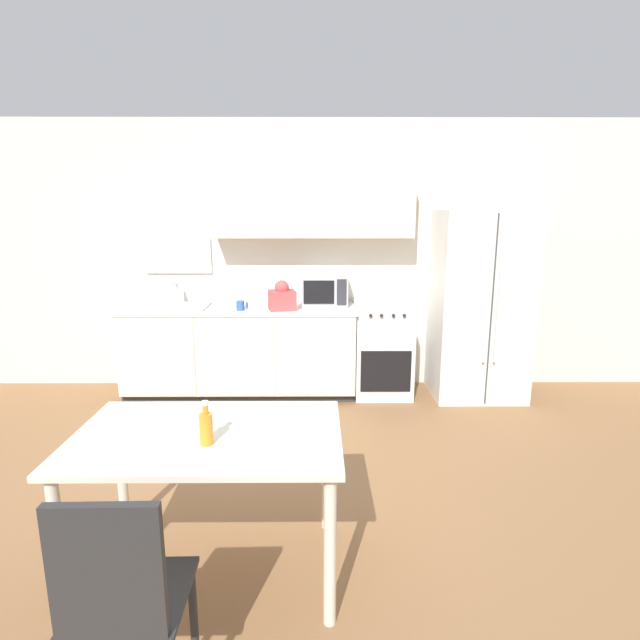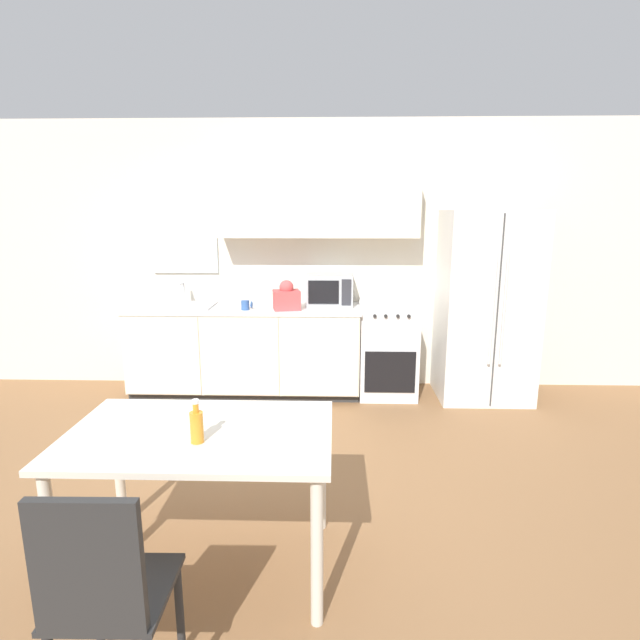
{
  "view_description": "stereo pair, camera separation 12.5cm",
  "coord_description": "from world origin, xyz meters",
  "px_view_note": "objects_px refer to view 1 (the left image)",
  "views": [
    {
      "loc": [
        0.37,
        -2.94,
        1.81
      ],
      "look_at": [
        0.39,
        0.54,
        1.05
      ],
      "focal_mm": 28.0,
      "sensor_mm": 36.0,
      "label": 1
    },
    {
      "loc": [
        0.49,
        -2.94,
        1.81
      ],
      "look_at": [
        0.39,
        0.54,
        1.05
      ],
      "focal_mm": 28.0,
      "sensor_mm": 36.0,
      "label": 2
    }
  ],
  "objects_px": {
    "coffee_mug": "(241,305)",
    "dining_table": "(209,452)",
    "oven_range": "(382,349)",
    "refrigerator": "(479,305)",
    "dining_chair_near": "(120,594)",
    "drink_bottle": "(206,427)",
    "microwave": "(324,289)"
  },
  "relations": [
    {
      "from": "coffee_mug",
      "to": "dining_table",
      "type": "bearing_deg",
      "value": -85.56
    },
    {
      "from": "oven_range",
      "to": "dining_table",
      "type": "xyz_separation_m",
      "value": [
        -1.19,
        -2.57,
        0.2
      ]
    },
    {
      "from": "refrigerator",
      "to": "dining_chair_near",
      "type": "relative_size",
      "value": 1.96
    },
    {
      "from": "refrigerator",
      "to": "dining_table",
      "type": "bearing_deg",
      "value": -130.03
    },
    {
      "from": "drink_bottle",
      "to": "refrigerator",
      "type": "bearing_deg",
      "value": 51.56
    },
    {
      "from": "dining_table",
      "to": "dining_chair_near",
      "type": "height_order",
      "value": "dining_chair_near"
    },
    {
      "from": "drink_bottle",
      "to": "microwave",
      "type": "bearing_deg",
      "value": 78.17
    },
    {
      "from": "oven_range",
      "to": "dining_table",
      "type": "height_order",
      "value": "oven_range"
    },
    {
      "from": "refrigerator",
      "to": "dining_table",
      "type": "height_order",
      "value": "refrigerator"
    },
    {
      "from": "refrigerator",
      "to": "dining_table",
      "type": "relative_size",
      "value": 1.41
    },
    {
      "from": "dining_chair_near",
      "to": "drink_bottle",
      "type": "relative_size",
      "value": 4.43
    },
    {
      "from": "microwave",
      "to": "dining_table",
      "type": "bearing_deg",
      "value": -102.8
    },
    {
      "from": "microwave",
      "to": "refrigerator",
      "type": "bearing_deg",
      "value": -5.43
    },
    {
      "from": "coffee_mug",
      "to": "drink_bottle",
      "type": "distance_m",
      "value": 2.53
    },
    {
      "from": "refrigerator",
      "to": "dining_chair_near",
      "type": "xyz_separation_m",
      "value": [
        -2.26,
        -3.31,
        -0.38
      ]
    },
    {
      "from": "drink_bottle",
      "to": "dining_table",
      "type": "bearing_deg",
      "value": 100.41
    },
    {
      "from": "refrigerator",
      "to": "drink_bottle",
      "type": "xyz_separation_m",
      "value": [
        -2.1,
        -2.64,
        -0.07
      ]
    },
    {
      "from": "coffee_mug",
      "to": "dining_table",
      "type": "height_order",
      "value": "coffee_mug"
    },
    {
      "from": "oven_range",
      "to": "drink_bottle",
      "type": "xyz_separation_m",
      "value": [
        -1.17,
        -2.69,
        0.39
      ]
    },
    {
      "from": "oven_range",
      "to": "dining_table",
      "type": "bearing_deg",
      "value": -114.8
    },
    {
      "from": "microwave",
      "to": "dining_table",
      "type": "distance_m",
      "value": 2.76
    },
    {
      "from": "oven_range",
      "to": "drink_bottle",
      "type": "relative_size",
      "value": 4.37
    },
    {
      "from": "oven_range",
      "to": "coffee_mug",
      "type": "distance_m",
      "value": 1.47
    },
    {
      "from": "dining_table",
      "to": "drink_bottle",
      "type": "bearing_deg",
      "value": -79.59
    },
    {
      "from": "microwave",
      "to": "coffee_mug",
      "type": "bearing_deg",
      "value": -161.41
    },
    {
      "from": "microwave",
      "to": "dining_chair_near",
      "type": "relative_size",
      "value": 0.49
    },
    {
      "from": "oven_range",
      "to": "refrigerator",
      "type": "xyz_separation_m",
      "value": [
        0.93,
        -0.05,
        0.46
      ]
    },
    {
      "from": "dining_chair_near",
      "to": "drink_bottle",
      "type": "distance_m",
      "value": 0.75
    },
    {
      "from": "refrigerator",
      "to": "microwave",
      "type": "xyz_separation_m",
      "value": [
        -1.51,
        0.14,
        0.13
      ]
    },
    {
      "from": "oven_range",
      "to": "microwave",
      "type": "height_order",
      "value": "microwave"
    },
    {
      "from": "oven_range",
      "to": "dining_chair_near",
      "type": "bearing_deg",
      "value": -111.6
    },
    {
      "from": "oven_range",
      "to": "dining_chair_near",
      "type": "distance_m",
      "value": 3.61
    }
  ]
}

